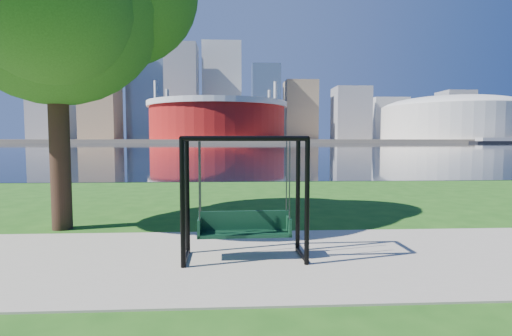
{
  "coord_description": "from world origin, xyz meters",
  "views": [
    {
      "loc": [
        -0.15,
        -7.23,
        2.07
      ],
      "look_at": [
        0.25,
        0.0,
        1.55
      ],
      "focal_mm": 28.0,
      "sensor_mm": 36.0,
      "label": 1
    }
  ],
  "objects": [
    {
      "name": "stadium",
      "position": [
        -10.0,
        235.0,
        14.23
      ],
      "size": [
        83.0,
        83.0,
        32.0
      ],
      "color": "maroon",
      "rests_on": "far_bank"
    },
    {
      "name": "river",
      "position": [
        0.0,
        102.0,
        0.01
      ],
      "size": [
        900.0,
        180.0,
        0.02
      ],
      "primitive_type": "cube",
      "color": "black",
      "rests_on": "ground"
    },
    {
      "name": "ground",
      "position": [
        0.0,
        0.0,
        0.0
      ],
      "size": [
        900.0,
        900.0,
        0.0
      ],
      "primitive_type": "plane",
      "color": "#1E5114",
      "rests_on": "ground"
    },
    {
      "name": "barge",
      "position": [
        132.92,
        185.18,
        1.3
      ],
      "size": [
        28.88,
        8.18,
        2.87
      ],
      "rotation": [
        0.0,
        0.0,
        0.02
      ],
      "color": "black",
      "rests_on": "river"
    },
    {
      "name": "far_bank",
      "position": [
        0.0,
        306.0,
        1.0
      ],
      "size": [
        900.0,
        228.0,
        2.0
      ],
      "primitive_type": "cube",
      "color": "#937F60",
      "rests_on": "ground"
    },
    {
      "name": "arena",
      "position": [
        135.0,
        235.0,
        15.87
      ],
      "size": [
        84.0,
        84.0,
        26.56
      ],
      "color": "beige",
      "rests_on": "far_bank"
    },
    {
      "name": "swing",
      "position": [
        0.02,
        -0.49,
        1.03
      ],
      "size": [
        2.09,
        0.94,
        2.12
      ],
      "rotation": [
        0.0,
        0.0,
        0.02
      ],
      "color": "black",
      "rests_on": "ground"
    },
    {
      "name": "path",
      "position": [
        0.0,
        -0.5,
        0.01
      ],
      "size": [
        120.0,
        4.0,
        0.03
      ],
      "primitive_type": "cube",
      "color": "#9E937F",
      "rests_on": "ground"
    },
    {
      "name": "skyline",
      "position": [
        -4.27,
        319.39,
        35.89
      ],
      "size": [
        392.0,
        66.0,
        96.5
      ],
      "color": "gray",
      "rests_on": "far_bank"
    }
  ]
}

